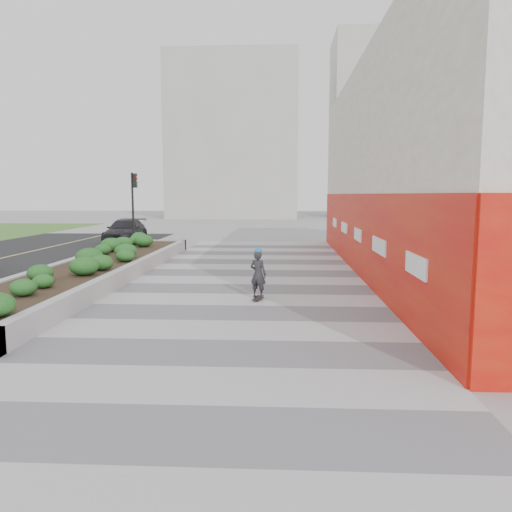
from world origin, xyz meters
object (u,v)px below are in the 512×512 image
Objects in this scene: planter at (97,266)px; car_dark at (126,231)px; traffic_signal_near at (134,198)px; skateboarder at (258,274)px.

planter is 3.63× the size of car_dark.
planter is 4.29× the size of traffic_signal_near.
planter is 7.00m from skateboarder.
skateboarder reaches higher than car_dark.
skateboarder is (7.70, -14.13, -2.01)m from traffic_signal_near.
planter is at bearing 158.36° from skateboarder.
skateboarder is at bearing -61.40° from traffic_signal_near.
traffic_signal_near reaches higher than skateboarder.
traffic_signal_near is at bearing 99.35° from planter.
traffic_signal_near reaches higher than planter.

